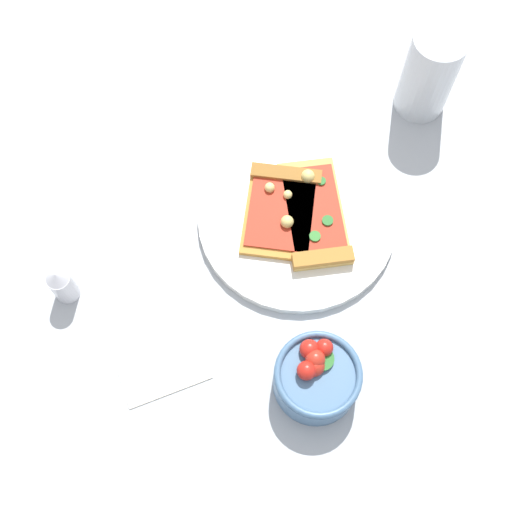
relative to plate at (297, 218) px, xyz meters
name	(u,v)px	position (x,y,z in m)	size (l,w,h in m)	color
ground_plane	(278,215)	(0.02, 0.02, -0.01)	(2.40, 2.40, 0.00)	#B2B7BC
plate	(297,218)	(0.00, 0.00, 0.00)	(0.27, 0.27, 0.01)	white
pizza_slice_near	(282,205)	(0.02, 0.01, 0.01)	(0.16, 0.15, 0.02)	gold
pizza_slice_far	(315,219)	(-0.02, -0.02, 0.01)	(0.17, 0.12, 0.02)	#E5B256
salad_bowl	(316,377)	(-0.21, 0.07, 0.03)	(0.10, 0.10, 0.07)	#4C7299
soda_glass	(428,76)	(0.10, -0.24, 0.06)	(0.07, 0.07, 0.14)	silver
paper_napkin	(159,355)	(-0.10, 0.24, -0.01)	(0.10, 0.11, 0.00)	silver
pepper_shaker	(62,284)	(0.03, 0.31, 0.03)	(0.03, 0.03, 0.07)	silver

